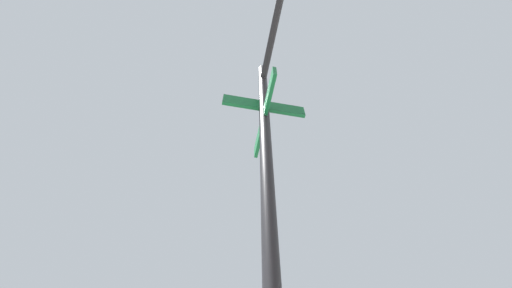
{
  "coord_description": "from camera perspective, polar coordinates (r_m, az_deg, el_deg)",
  "views": [
    {
      "loc": [
        -5.78,
        -6.07,
        1.2
      ],
      "look_at": [
        -7.71,
        -6.82,
        4.05
      ],
      "focal_mm": 21.22,
      "sensor_mm": 36.0,
      "label": 1
    }
  ],
  "objects": []
}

